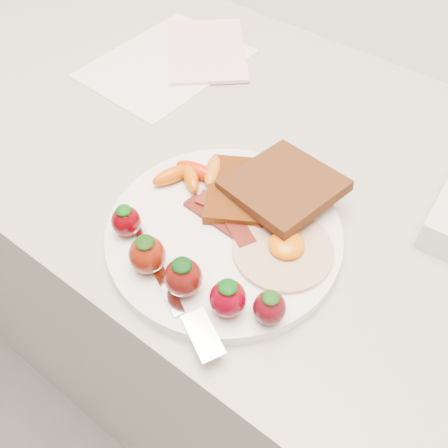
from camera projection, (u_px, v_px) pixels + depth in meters
The scene contains 11 objects.
counter at pixel (264, 324), 1.01m from camera, with size 2.00×0.60×0.90m, color gray.
plate at pixel (224, 234), 0.57m from camera, with size 0.27×0.27×0.02m, color white.
toast_lower at pixel (251, 192), 0.59m from camera, with size 0.10×0.10×0.01m, color black.
toast_upper at pixel (283, 186), 0.58m from camera, with size 0.11×0.11×0.01m, color black.
fried_egg at pixel (284, 248), 0.54m from camera, with size 0.12×0.12×0.02m.
bacon_strips at pixel (226, 215), 0.57m from camera, with size 0.10×0.06×0.01m.
baby_carrots at pixel (193, 173), 0.61m from camera, with size 0.08×0.09×0.02m.
strawberries at pixel (186, 271), 0.51m from camera, with size 0.22×0.06×0.05m.
fork at pixel (177, 296), 0.51m from camera, with size 0.18×0.09×0.00m.
paper_sheet at pixel (166, 63), 0.80m from camera, with size 0.19×0.25×0.00m, color white.
notepad at pixel (207, 50), 0.82m from camera, with size 0.12×0.18×0.01m, color #FFB8CC.
Camera 1 is at (0.22, 1.27, 1.36)m, focal length 40.00 mm.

